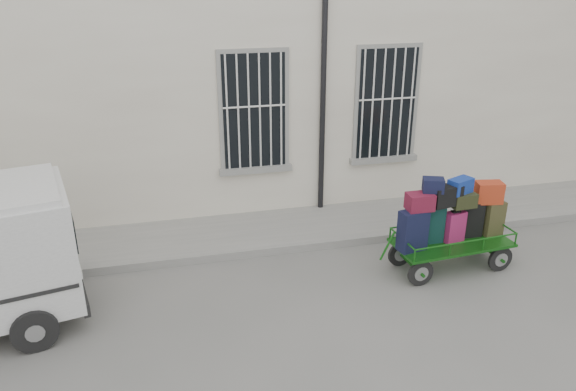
{
  "coord_description": "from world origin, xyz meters",
  "views": [
    {
      "loc": [
        -2.22,
        -7.37,
        4.88
      ],
      "look_at": [
        -0.21,
        1.0,
        1.3
      ],
      "focal_mm": 35.0,
      "sensor_mm": 36.0,
      "label": 1
    }
  ],
  "objects": [
    {
      "name": "ground",
      "position": [
        0.0,
        0.0,
        0.0
      ],
      "size": [
        80.0,
        80.0,
        0.0
      ],
      "primitive_type": "plane",
      "color": "slate",
      "rests_on": "ground"
    },
    {
      "name": "sidewalk",
      "position": [
        0.0,
        2.2,
        0.07
      ],
      "size": [
        24.0,
        1.7,
        0.15
      ],
      "primitive_type": "cube",
      "color": "gray",
      "rests_on": "ground"
    },
    {
      "name": "building",
      "position": [
        0.0,
        5.5,
        3.0
      ],
      "size": [
        24.0,
        5.15,
        6.0
      ],
      "color": "beige",
      "rests_on": "ground"
    },
    {
      "name": "luggage_cart",
      "position": [
        2.4,
        0.23,
        0.88
      ],
      "size": [
        2.36,
        1.04,
        1.71
      ],
      "rotation": [
        0.0,
        0.0,
        0.07
      ],
      "color": "black",
      "rests_on": "ground"
    }
  ]
}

